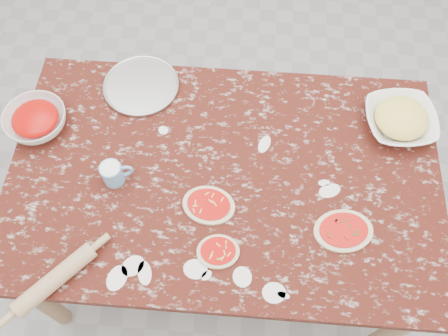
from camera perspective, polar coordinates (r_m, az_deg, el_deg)
ground at (r=2.45m, az=0.00°, el=-8.98°), size 4.00×4.00×0.00m
worktable at (r=1.83m, az=0.00°, el=-1.99°), size 1.60×1.00×0.75m
pizza_tray at (r=2.01m, az=-9.85°, el=9.61°), size 0.39×0.39×0.01m
sauce_bowl at (r=1.98m, az=-21.46°, el=5.27°), size 0.30×0.30×0.07m
cheese_bowl at (r=1.96m, az=20.22°, el=5.31°), size 0.30×0.30×0.07m
flour_mug at (r=1.76m, az=-13.07°, el=-0.61°), size 0.11×0.08×0.09m
pizza_left at (r=1.70m, az=-1.83°, el=-4.45°), size 0.21×0.18×0.02m
pizza_mid at (r=1.64m, az=-0.71°, el=-9.92°), size 0.16×0.13×0.02m
pizza_right at (r=1.71m, az=14.04°, el=-7.27°), size 0.23×0.19×0.02m
rolling_pin at (r=1.68m, az=-19.50°, el=-12.38°), size 0.24×0.26×0.06m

